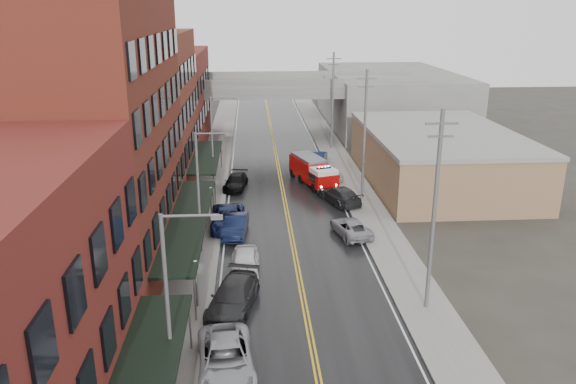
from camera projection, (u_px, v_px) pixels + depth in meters
road at (288, 221)px, 47.22m from camera, size 11.00×160.00×0.02m
sidewalk_left at (201, 222)px, 46.73m from camera, size 3.00×160.00×0.15m
sidewalk_right at (374, 218)px, 47.66m from camera, size 3.00×160.00×0.15m
curb_left at (221, 222)px, 46.84m from camera, size 0.30×160.00×0.15m
curb_right at (355, 219)px, 47.56m from camera, size 0.30×160.00×0.15m
brick_building_b at (94, 137)px, 36.92m from camera, size 9.00×20.00×18.00m
brick_building_c at (143, 112)px, 53.97m from camera, size 9.00×15.00×15.00m
brick_building_far at (169, 100)px, 71.03m from camera, size 9.00×20.00×12.00m
tan_building at (439, 159)px, 56.94m from camera, size 14.00×22.00×5.00m
right_far_block at (389, 98)px, 85.02m from camera, size 18.00×30.00×8.00m
awning_1 at (188, 220)px, 39.17m from camera, size 2.60×18.00×3.09m
awning_2 at (206, 157)px, 55.76m from camera, size 2.60×13.00×3.09m
globe_lamp_1 at (196, 273)px, 32.82m from camera, size 0.44×0.44×3.12m
globe_lamp_2 at (211, 197)px, 46.09m from camera, size 0.44×0.44×3.12m
street_lamp_0 at (173, 296)px, 24.33m from camera, size 2.64×0.22×9.00m
street_lamp_1 at (202, 185)px, 39.49m from camera, size 2.64×0.22×9.00m
street_lamp_2 at (215, 136)px, 54.66m from camera, size 2.64×0.22×9.00m
utility_pole_0 at (434, 210)px, 31.49m from camera, size 1.80×0.24×12.00m
utility_pole_1 at (364, 134)px, 50.45m from camera, size 1.80×0.24×12.00m
utility_pole_2 at (333, 99)px, 69.40m from camera, size 1.80×0.24×12.00m
overpass at (272, 94)px, 75.67m from camera, size 40.00×10.00×7.50m
fire_truck at (313, 170)px, 56.62m from camera, size 4.60×7.66×2.66m
parked_car_left_2 at (226, 359)px, 27.34m from camera, size 3.20×6.04×1.62m
parked_car_left_3 at (233, 297)px, 33.14m from camera, size 3.62×6.17×1.68m
parked_car_left_4 at (245, 264)px, 37.48m from camera, size 2.09×4.90×1.65m
parked_car_left_5 at (235, 226)px, 44.04m from camera, size 2.15×4.94×1.58m
parked_car_left_6 at (228, 218)px, 45.51m from camera, size 2.84×5.94×1.64m
parked_car_left_7 at (236, 182)px, 55.43m from camera, size 2.70×5.09×1.40m
parked_car_right_0 at (351, 227)px, 44.07m from camera, size 3.18×5.13×1.32m
parked_car_right_1 at (340, 195)px, 51.28m from camera, size 3.90×5.81×1.56m
parked_car_right_2 at (329, 172)px, 58.48m from camera, size 2.85×4.88×1.56m
parked_car_right_3 at (319, 158)px, 64.15m from camera, size 2.64×4.87×1.52m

